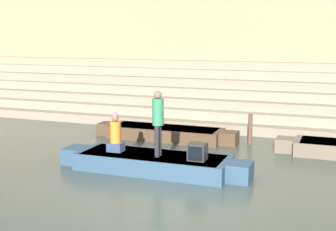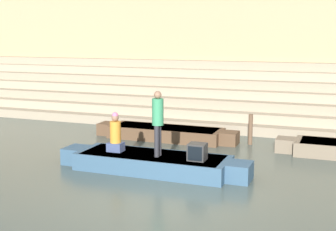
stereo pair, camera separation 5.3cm
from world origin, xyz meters
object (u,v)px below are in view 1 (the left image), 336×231
Objects in this scene: mooring_post at (250,129)px; rowboat_main at (153,162)px; person_standing at (158,118)px; person_rowing at (116,135)px; tv_set at (197,152)px; moored_boat_distant at (165,133)px.

rowboat_main is at bearing -114.68° from mooring_post.
person_standing is at bearing -111.83° from mooring_post.
person_standing is at bearing -25.86° from rowboat_main.
person_rowing reaches higher than tv_set.
moored_boat_distant is (-1.32, 3.98, -1.29)m from person_standing.
person_standing is at bearing -8.49° from person_rowing.
rowboat_main is 1.31m from person_rowing.
person_standing is 1.44m from person_rowing.
person_standing reaches higher than moored_boat_distant.
person_rowing reaches higher than mooring_post.
moored_boat_distant is (-1.11, 3.87, -0.02)m from rowboat_main.
person_rowing is 1.07× the size of mooring_post.
moored_boat_distant is 5.02× the size of mooring_post.
tv_set is at bearing -97.75° from mooring_post.
tv_set is (1.33, -0.12, 0.45)m from rowboat_main.
person_standing is at bearing -178.86° from tv_set.
tv_set is 4.32m from mooring_post.
tv_set is at bearing -3.78° from rowboat_main.
moored_boat_distant is at bearing -174.58° from mooring_post.
person_rowing is 3.97m from moored_boat_distant.
person_rowing is at bearing 179.98° from tv_set.
mooring_post is at bearing 84.19° from tv_set.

